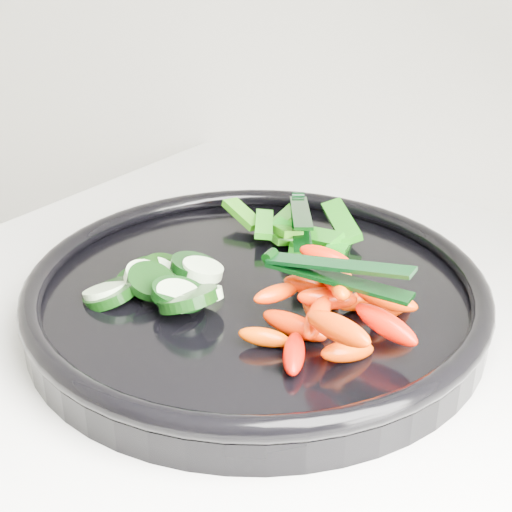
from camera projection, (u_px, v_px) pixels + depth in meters
The scene contains 6 objects.
veggie_tray at pixel (256, 294), 0.58m from camera, with size 0.46×0.46×0.04m.
cucumber_pile at pixel (162, 282), 0.58m from camera, with size 0.13×0.12×0.04m.
carrot_pile at pixel (334, 308), 0.52m from camera, with size 0.13×0.15×0.06m.
pepper_pile at pixel (301, 230), 0.66m from camera, with size 0.14×0.10×0.03m.
tong_carrot at pixel (333, 271), 0.50m from camera, with size 0.11×0.03×0.02m.
tong_pepper at pixel (300, 216), 0.65m from camera, with size 0.08×0.10×0.02m.
Camera 1 is at (-0.39, 1.26, 1.24)m, focal length 50.00 mm.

